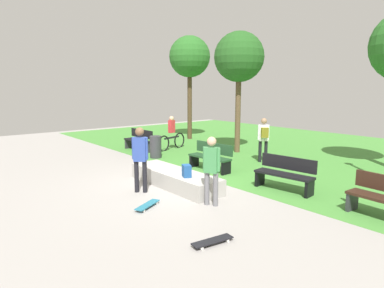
% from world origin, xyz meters
% --- Properties ---
extents(ground_plane, '(28.00, 28.00, 0.00)m').
position_xyz_m(ground_plane, '(0.00, 0.00, 0.00)').
color(ground_plane, '#9E9993').
extents(grass_lawn, '(26.60, 12.88, 0.01)m').
position_xyz_m(grass_lawn, '(0.00, 7.56, 0.00)').
color(grass_lawn, '#478C38').
rests_on(grass_lawn, ground_plane).
extents(concrete_ledge, '(3.19, 0.92, 0.43)m').
position_xyz_m(concrete_ledge, '(0.09, -0.05, 0.22)').
color(concrete_ledge, '#A8A59E').
rests_on(concrete_ledge, ground_plane).
extents(backpack_on_ledge, '(0.34, 0.30, 0.32)m').
position_xyz_m(backpack_on_ledge, '(0.80, -0.18, 0.59)').
color(backpack_on_ledge, '#1E4C8C').
rests_on(backpack_on_ledge, concrete_ledge).
extents(skater_performing_trick, '(0.37, 0.37, 1.73)m').
position_xyz_m(skater_performing_trick, '(-0.01, -1.09, 1.02)').
color(skater_performing_trick, black).
rests_on(skater_performing_trick, ground_plane).
extents(skater_watching, '(0.40, 0.32, 1.64)m').
position_xyz_m(skater_watching, '(1.92, -0.33, 0.95)').
color(skater_watching, slate).
rests_on(skater_watching, ground_plane).
extents(skateboard_by_ledge, '(0.54, 0.81, 0.08)m').
position_xyz_m(skateboard_by_ledge, '(1.10, -1.59, 0.06)').
color(skateboard_by_ledge, teal).
rests_on(skateboard_by_ledge, ground_plane).
extents(skateboard_spare, '(0.30, 0.82, 0.08)m').
position_xyz_m(skateboard_spare, '(3.43, -1.69, 0.06)').
color(skateboard_spare, black).
rests_on(skateboard_spare, ground_plane).
extents(park_bench_far_right, '(1.64, 0.65, 0.91)m').
position_xyz_m(park_bench_far_right, '(2.31, 1.99, 0.48)').
color(park_bench_far_right, black).
rests_on(park_bench_far_right, ground_plane).
extents(park_bench_center_lawn, '(1.63, 0.58, 0.91)m').
position_xyz_m(park_bench_center_lawn, '(-0.63, 1.98, 0.48)').
color(park_bench_center_lawn, '#1E4223').
rests_on(park_bench_center_lawn, ground_plane).
extents(park_bench_far_left, '(1.62, 0.54, 0.91)m').
position_xyz_m(park_bench_far_left, '(-5.29, 1.98, 0.48)').
color(park_bench_far_left, black).
rests_on(park_bench_far_left, ground_plane).
extents(tree_leaning_ash, '(2.06, 2.06, 5.01)m').
position_xyz_m(tree_leaning_ash, '(-2.28, 5.01, 3.93)').
color(tree_leaning_ash, brown).
rests_on(tree_leaning_ash, grass_lawn).
extents(tree_broad_elm, '(2.12, 2.12, 5.37)m').
position_xyz_m(tree_broad_elm, '(-6.50, 5.82, 4.26)').
color(tree_broad_elm, '#4C3823').
rests_on(tree_broad_elm, grass_lawn).
extents(trash_bin, '(0.46, 0.46, 0.87)m').
position_xyz_m(trash_bin, '(-3.49, 1.66, 0.43)').
color(trash_bin, '#333338').
rests_on(trash_bin, ground_plane).
extents(pedestrian_with_backpack, '(0.45, 0.44, 1.64)m').
position_xyz_m(pedestrian_with_backpack, '(-0.31, 4.30, 0.98)').
color(pedestrian_with_backpack, black).
rests_on(pedestrian_with_backpack, ground_plane).
extents(cyclist_on_bicycle, '(0.52, 1.78, 1.52)m').
position_xyz_m(cyclist_on_bicycle, '(-4.59, 3.24, 0.63)').
color(cyclist_on_bicycle, black).
rests_on(cyclist_on_bicycle, ground_plane).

